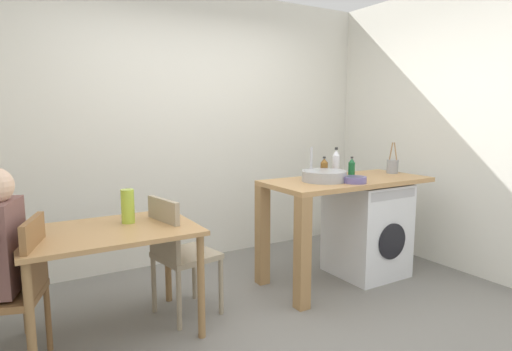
{
  "coord_description": "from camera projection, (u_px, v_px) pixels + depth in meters",
  "views": [
    {
      "loc": [
        -1.57,
        -2.29,
        1.48
      ],
      "look_at": [
        0.06,
        0.45,
        1.02
      ],
      "focal_mm": 29.72,
      "sensor_mm": 36.0,
      "label": 1
    }
  ],
  "objects": [
    {
      "name": "wall_back",
      "position": [
        185.0,
        128.0,
        4.25
      ],
      "size": [
        4.6,
        0.1,
        2.7
      ],
      "primitive_type": "cube",
      "color": "silver",
      "rests_on": "ground_plane"
    },
    {
      "name": "bottle_squat_brown",
      "position": [
        336.0,
        163.0,
        3.87
      ],
      "size": [
        0.07,
        0.07,
        0.27
      ],
      "color": "silver",
      "rests_on": "kitchen_counter"
    },
    {
      "name": "ground_plane",
      "position": [
        281.0,
        329.0,
        2.95
      ],
      "size": [
        5.46,
        5.46,
        0.0
      ],
      "primitive_type": "plane",
      "color": "slate"
    },
    {
      "name": "washing_machine",
      "position": [
        367.0,
        229.0,
        3.94
      ],
      "size": [
        0.6,
        0.61,
        0.86
      ],
      "color": "silver",
      "rests_on": "ground_plane"
    },
    {
      "name": "scissors",
      "position": [
        351.0,
        180.0,
        3.63
      ],
      "size": [
        0.15,
        0.06,
        0.01
      ],
      "color": "#B2B2B7",
      "rests_on": "kitchen_counter"
    },
    {
      "name": "vase",
      "position": [
        128.0,
        206.0,
        2.92
      ],
      "size": [
        0.09,
        0.09,
        0.23
      ],
      "primitive_type": "cylinder",
      "color": "#A8C63D",
      "rests_on": "dining_table"
    },
    {
      "name": "bottle_clear_small",
      "position": [
        352.0,
        168.0,
        3.84
      ],
      "size": [
        0.06,
        0.06,
        0.19
      ],
      "color": "#19592D",
      "rests_on": "kitchen_counter"
    },
    {
      "name": "tap",
      "position": [
        311.0,
        163.0,
        3.74
      ],
      "size": [
        0.02,
        0.02,
        0.28
      ],
      "primitive_type": "cylinder",
      "color": "#B2B2B7",
      "rests_on": "kitchen_counter"
    },
    {
      "name": "utensil_crock",
      "position": [
        392.0,
        166.0,
        4.1
      ],
      "size": [
        0.11,
        0.11,
        0.3
      ],
      "color": "gray",
      "rests_on": "kitchen_counter"
    },
    {
      "name": "bottle_tall_green",
      "position": [
        324.0,
        168.0,
        3.83
      ],
      "size": [
        0.07,
        0.07,
        0.19
      ],
      "color": "brown",
      "rests_on": "kitchen_counter"
    },
    {
      "name": "chair_person_seat",
      "position": [
        17.0,
        286.0,
        2.42
      ],
      "size": [
        0.5,
        0.5,
        0.9
      ],
      "rotation": [
        0.0,
        0.0,
        1.26
      ],
      "color": "olive",
      "rests_on": "ground_plane"
    },
    {
      "name": "dining_table",
      "position": [
        110.0,
        243.0,
        2.79
      ],
      "size": [
        1.1,
        0.76,
        0.74
      ],
      "color": "tan",
      "rests_on": "ground_plane"
    },
    {
      "name": "kitchen_counter",
      "position": [
        328.0,
        199.0,
        3.66
      ],
      "size": [
        1.5,
        0.68,
        0.92
      ],
      "color": "tan",
      "rests_on": "ground_plane"
    },
    {
      "name": "mixing_bowl",
      "position": [
        355.0,
        179.0,
        3.52
      ],
      "size": [
        0.19,
        0.19,
        0.05
      ],
      "color": "slate",
      "rests_on": "kitchen_counter"
    },
    {
      "name": "wall_counter_side",
      "position": [
        478.0,
        129.0,
        3.85
      ],
      "size": [
        0.1,
        3.8,
        2.7
      ],
      "primitive_type": "cube",
      "color": "silver",
      "rests_on": "ground_plane"
    },
    {
      "name": "sink_basin",
      "position": [
        324.0,
        176.0,
        3.6
      ],
      "size": [
        0.38,
        0.38,
        0.09
      ],
      "primitive_type": "cylinder",
      "color": "#9EA0A5",
      "rests_on": "kitchen_counter"
    },
    {
      "name": "chair_opposite",
      "position": [
        178.0,
        250.0,
        3.08
      ],
      "size": [
        0.47,
        0.47,
        0.9
      ],
      "rotation": [
        0.0,
        0.0,
        -1.38
      ],
      "color": "gray",
      "rests_on": "ground_plane"
    }
  ]
}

